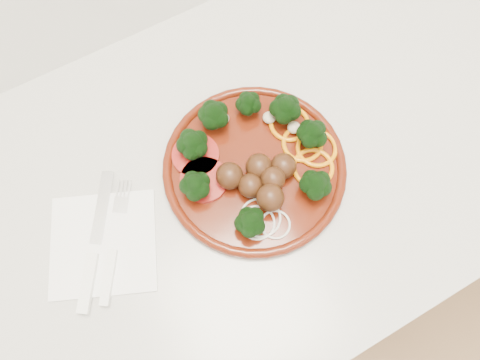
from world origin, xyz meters
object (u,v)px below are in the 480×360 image
plate (255,164)px  fork (111,262)px  napkin (103,243)px  knife (93,258)px

plate → fork: (-0.24, -0.03, -0.01)m
napkin → fork: 0.03m
napkin → knife: 0.03m
napkin → knife: knife is taller
plate → knife: (-0.26, -0.01, -0.01)m
plate → knife: plate is taller
plate → knife: bearing=-178.2°
plate → napkin: bearing=178.7°
knife → fork: bearing=-97.0°
plate → napkin: plate is taller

